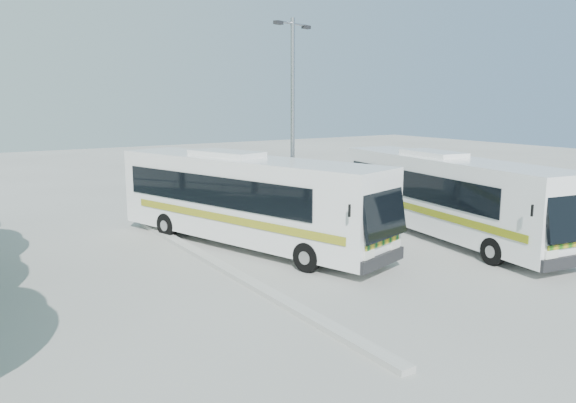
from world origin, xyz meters
TOP-DOWN VIEW (x-y plane):
  - ground at (0.00, 0.00)m, footprint 100.00×100.00m
  - kerb_divider at (-2.30, 2.00)m, footprint 0.40×16.00m
  - coach_main at (-0.22, 4.54)m, footprint 5.73×11.99m
  - coach_adjacent at (6.95, 1.36)m, footprint 3.85×11.58m
  - lamppost at (2.00, 4.81)m, footprint 1.99×0.82m

SIDE VIEW (x-z plane):
  - ground at x=0.00m, z-range 0.00..0.00m
  - kerb_divider at x=-2.30m, z-range 0.00..0.15m
  - coach_adjacent at x=6.95m, z-range 0.15..3.31m
  - coach_main at x=-0.22m, z-range 0.16..3.44m
  - lamppost at x=2.00m, z-range 0.43..8.80m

